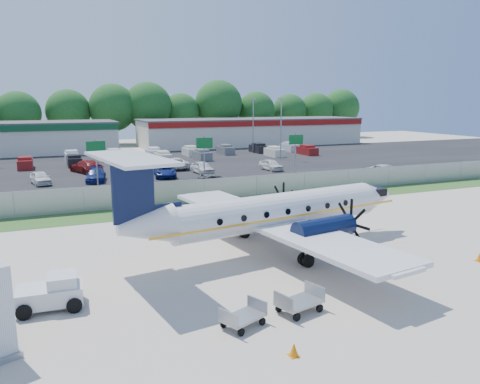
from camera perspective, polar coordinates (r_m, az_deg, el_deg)
name	(u,v)px	position (r m, az deg, el deg)	size (l,w,h in m)	color
ground	(278,247)	(28.42, 4.71, -6.70)	(170.00, 170.00, 0.00)	beige
grass_verge	(212,206)	(39.07, -3.40, -1.74)	(170.00, 4.00, 0.02)	#2D561E
access_road	(188,191)	(45.60, -6.33, 0.06)	(170.00, 8.00, 0.02)	black
parking_lot	(145,165)	(65.77, -11.55, 3.28)	(170.00, 32.00, 0.02)	black
perimeter_fence	(204,190)	(40.72, -4.36, 0.20)	(120.00, 0.06, 1.99)	gray
building_east	(252,131)	(94.40, 1.43, 7.39)	(44.40, 12.40, 5.24)	silver
sign_left	(96,154)	(47.37, -17.13, 4.46)	(1.80, 0.26, 5.00)	gray
sign_mid	(204,149)	(49.66, -4.37, 5.20)	(1.80, 0.26, 5.00)	gray
sign_right	(296,146)	(54.12, 6.80, 5.63)	(1.80, 0.26, 5.00)	gray
light_pole_ne	(281,124)	(70.09, 5.02, 8.21)	(0.90, 0.35, 9.09)	gray
light_pole_se	(253,122)	(79.07, 1.62, 8.57)	(0.90, 0.35, 9.09)	gray
tree_line	(111,144)	(99.16, -15.45, 5.65)	(112.00, 6.00, 14.00)	#164C17
aircraft	(274,211)	(27.22, 4.12, -2.38)	(19.79, 19.44, 6.06)	silver
pushback_tug	(53,292)	(21.73, -21.86, -11.27)	(2.74, 2.02, 1.43)	silver
baggage_cart_near	(299,301)	(20.07, 7.26, -13.10)	(2.14, 1.60, 1.00)	gray
baggage_cart_far	(243,316)	(18.78, 0.38, -14.93)	(1.98, 1.62, 0.90)	gray
cone_nose	(480,256)	(28.97, 27.25, -6.99)	(0.43, 0.43, 0.61)	#D56E06
cone_port_wing	(294,350)	(17.07, 6.59, -18.56)	(0.35, 0.35, 0.49)	#D56E06
cone_starboard_wing	(221,195)	(42.30, -2.29, -0.40)	(0.39, 0.39, 0.55)	#D56E06
road_car_mid	(207,188)	(47.21, -4.04, 0.47)	(2.24, 4.86, 1.35)	#595B5E
road_car_east	(386,178)	(56.20, 17.37, 1.69)	(2.52, 5.46, 1.52)	silver
parked_car_a	(41,184)	(53.51, -23.10, 0.85)	(1.63, 4.06, 1.38)	silver
parked_car_b	(96,181)	(53.42, -17.13, 1.24)	(1.94, 4.76, 1.38)	navy
parked_car_c	(165,177)	(54.77, -9.12, 1.82)	(2.33, 5.06, 1.41)	navy
parked_car_d	(203,174)	(56.70, -4.59, 2.24)	(1.77, 4.39, 1.50)	silver
parked_car_e	(271,170)	(59.47, 3.80, 2.66)	(1.64, 4.09, 1.39)	silver
parked_car_f	(87,173)	(60.25, -18.19, 2.24)	(2.23, 5.48, 1.59)	maroon
parked_car_g	(175,169)	(61.12, -7.99, 2.80)	(2.44, 5.30, 1.47)	silver
far_parking_rows	(138,161)	(70.64, -12.35, 3.76)	(56.00, 10.00, 1.60)	gray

